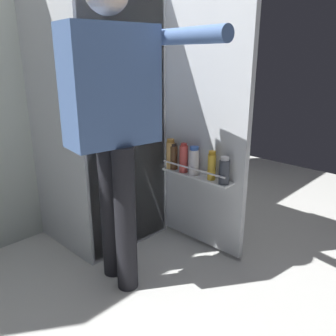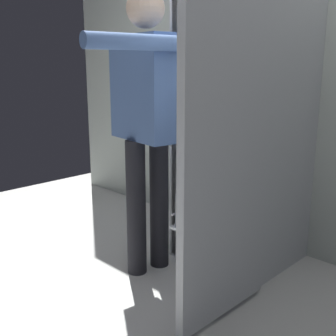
{
  "view_description": "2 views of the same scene",
  "coord_description": "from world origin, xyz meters",
  "views": [
    {
      "loc": [
        -1.41,
        -1.44,
        1.3
      ],
      "look_at": [
        -0.02,
        -0.11,
        0.67
      ],
      "focal_mm": 37.09,
      "sensor_mm": 36.0,
      "label": 1
    },
    {
      "loc": [
        1.53,
        -1.66,
        1.28
      ],
      "look_at": [
        -0.06,
        -0.05,
        0.72
      ],
      "focal_mm": 44.64,
      "sensor_mm": 36.0,
      "label": 2
    }
  ],
  "objects": [
    {
      "name": "ground_plane",
      "position": [
        0.0,
        0.0,
        0.0
      ],
      "size": [
        5.24,
        5.24,
        0.0
      ],
      "primitive_type": "plane",
      "color": "silver"
    },
    {
      "name": "kitchen_wall",
      "position": [
        0.0,
        0.95,
        1.27
      ],
      "size": [
        4.4,
        0.1,
        2.53
      ],
      "primitive_type": "cube",
      "color": "beige",
      "rests_on": "ground_plane"
    },
    {
      "name": "refrigerator",
      "position": [
        0.02,
        0.53,
        0.87
      ],
      "size": [
        0.73,
        1.31,
        1.74
      ],
      "color": "silver",
      "rests_on": "ground_plane"
    },
    {
      "name": "person",
      "position": [
        -0.29,
        0.01,
        1.03
      ],
      "size": [
        0.58,
        0.84,
        1.7
      ],
      "color": "black",
      "rests_on": "ground_plane"
    }
  ]
}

